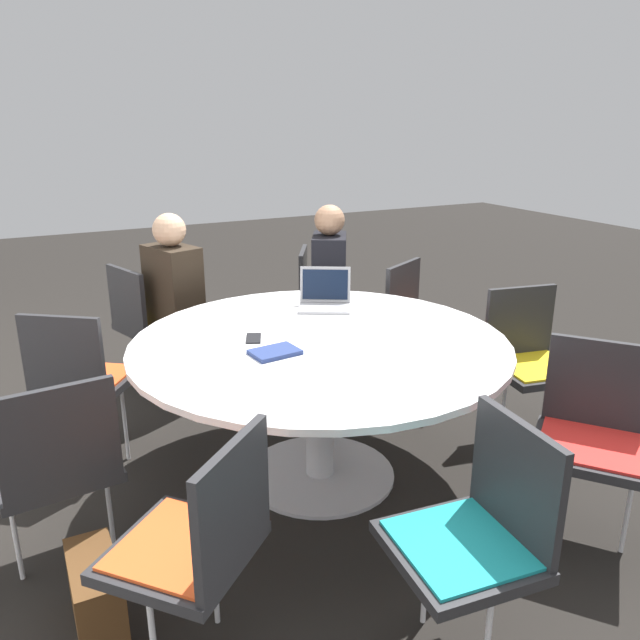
% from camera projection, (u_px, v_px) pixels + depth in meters
% --- Properties ---
extents(ground_plane, '(16.00, 16.00, 0.00)m').
position_uv_depth(ground_plane, '(320.00, 475.00, 3.21)').
color(ground_plane, black).
extents(conference_table, '(1.80, 1.80, 0.74)m').
position_uv_depth(conference_table, '(320.00, 364.00, 3.01)').
color(conference_table, '#B7B7BC').
rests_on(conference_table, ground_plane).
extents(chair_0, '(0.59, 0.58, 0.86)m').
position_uv_depth(chair_0, '(321.00, 297.00, 4.50)').
color(chair_0, '#262628').
rests_on(chair_0, ground_plane).
extents(chair_1, '(0.55, 0.53, 0.86)m').
position_uv_depth(chair_1, '(147.00, 318.00, 4.03)').
color(chair_1, '#262628').
rests_on(chair_1, ground_plane).
extents(chair_2, '(0.60, 0.60, 0.86)m').
position_uv_depth(chair_2, '(80.00, 373.00, 3.17)').
color(chair_2, '#262628').
rests_on(chair_2, ground_plane).
extents(chair_3, '(0.46, 0.48, 0.86)m').
position_uv_depth(chair_3, '(57.00, 460.00, 2.37)').
color(chair_3, '#262628').
rests_on(chair_3, ground_plane).
extents(chair_4, '(0.61, 0.61, 0.86)m').
position_uv_depth(chair_4, '(199.00, 536.00, 1.93)').
color(chair_4, '#262628').
rests_on(chair_4, ground_plane).
extents(chair_5, '(0.48, 0.46, 0.86)m').
position_uv_depth(chair_5, '(478.00, 527.00, 1.98)').
color(chair_5, '#262628').
rests_on(chair_5, ground_plane).
extents(chair_6, '(0.61, 0.60, 0.86)m').
position_uv_depth(chair_6, '(592.00, 427.00, 2.61)').
color(chair_6, '#262628').
rests_on(chair_6, ground_plane).
extents(chair_7, '(0.49, 0.51, 0.86)m').
position_uv_depth(chair_7, '(530.00, 353.00, 3.43)').
color(chair_7, '#262628').
rests_on(chair_7, ground_plane).
extents(chair_8, '(0.58, 0.59, 0.86)m').
position_uv_depth(chair_8, '(419.00, 318.00, 4.04)').
color(chair_8, '#262628').
rests_on(chair_8, ground_plane).
extents(person_0, '(0.42, 0.37, 1.21)m').
position_uv_depth(person_0, '(332.00, 280.00, 4.21)').
color(person_0, black).
rests_on(person_0, ground_plane).
extents(person_1, '(0.41, 0.33, 1.21)m').
position_uv_depth(person_1, '(176.00, 294.00, 3.87)').
color(person_1, '#2D2319').
rests_on(person_1, ground_plane).
extents(laptop, '(0.34, 0.36, 0.21)m').
position_uv_depth(laptop, '(325.00, 298.00, 3.47)').
color(laptop, '#99999E').
rests_on(laptop, conference_table).
extents(spiral_notebook, '(0.17, 0.23, 0.02)m').
position_uv_depth(spiral_notebook, '(275.00, 352.00, 2.79)').
color(spiral_notebook, navy).
rests_on(spiral_notebook, conference_table).
extents(cell_phone, '(0.16, 0.12, 0.01)m').
position_uv_depth(cell_phone, '(254.00, 338.00, 2.99)').
color(cell_phone, black).
rests_on(cell_phone, conference_table).
extents(handbag, '(0.36, 0.16, 0.28)m').
position_uv_depth(handbag, '(96.00, 595.00, 2.21)').
color(handbag, '#513319').
rests_on(handbag, ground_plane).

